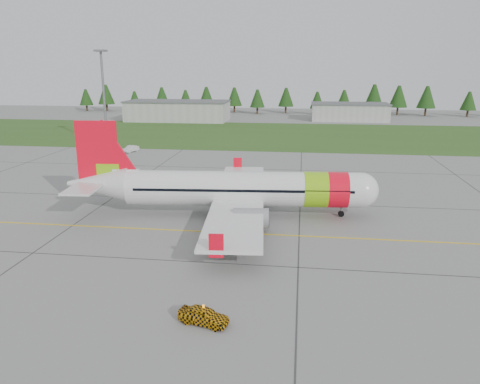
# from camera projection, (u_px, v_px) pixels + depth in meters

# --- Properties ---
(ground) EXTENTS (320.00, 320.00, 0.00)m
(ground) POSITION_uv_depth(u_px,v_px,m) (187.00, 262.00, 42.35)
(ground) COLOR gray
(ground) RESTS_ON ground
(aircraft) EXTENTS (36.63, 33.85, 11.09)m
(aircraft) POSITION_uv_depth(u_px,v_px,m) (236.00, 189.00, 54.76)
(aircraft) COLOR silver
(aircraft) RESTS_ON ground
(follow_me_car) EXTENTS (1.55, 1.71, 3.58)m
(follow_me_car) POSITION_uv_depth(u_px,v_px,m) (203.00, 300.00, 31.70)
(follow_me_car) COLOR #F9B20D
(follow_me_car) RESTS_ON ground
(service_van) EXTENTS (1.75, 1.70, 4.02)m
(service_van) POSITION_uv_depth(u_px,v_px,m) (130.00, 142.00, 95.81)
(service_van) COLOR silver
(service_van) RESTS_ON ground
(grass_strip) EXTENTS (320.00, 50.00, 0.03)m
(grass_strip) POSITION_uv_depth(u_px,v_px,m) (263.00, 134.00, 120.82)
(grass_strip) COLOR #30561E
(grass_strip) RESTS_ON ground
(taxi_guideline) EXTENTS (120.00, 0.25, 0.02)m
(taxi_guideline) POSITION_uv_depth(u_px,v_px,m) (205.00, 231.00, 50.00)
(taxi_guideline) COLOR gold
(taxi_guideline) RESTS_ON ground
(hangar_west) EXTENTS (32.00, 14.00, 6.00)m
(hangar_west) POSITION_uv_depth(u_px,v_px,m) (178.00, 111.00, 150.65)
(hangar_west) COLOR #A8A8A3
(hangar_west) RESTS_ON ground
(hangar_east) EXTENTS (24.00, 12.00, 5.20)m
(hangar_east) POSITION_uv_depth(u_px,v_px,m) (349.00, 112.00, 151.43)
(hangar_east) COLOR #A8A8A3
(hangar_east) RESTS_ON ground
(floodlight_mast) EXTENTS (0.50, 0.50, 20.00)m
(floodlight_mast) POSITION_uv_depth(u_px,v_px,m) (104.00, 101.00, 99.31)
(floodlight_mast) COLOR slate
(floodlight_mast) RESTS_ON ground
(treeline) EXTENTS (160.00, 8.00, 10.00)m
(treeline) POSITION_uv_depth(u_px,v_px,m) (276.00, 100.00, 173.12)
(treeline) COLOR #1C3F14
(treeline) RESTS_ON ground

